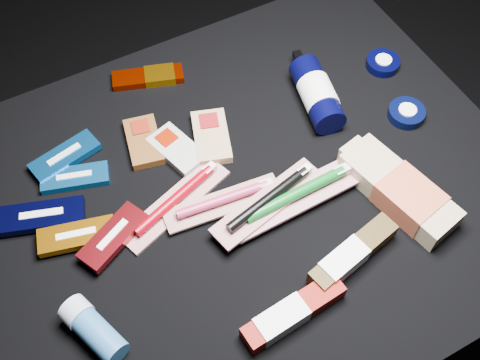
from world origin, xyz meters
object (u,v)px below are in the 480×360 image
bodywash_bottle (400,192)px  toothpaste_carton_red (289,315)px  deodorant_stick (93,329)px  lotion_bottle (317,94)px

bodywash_bottle → toothpaste_carton_red: bodywash_bottle is taller
deodorant_stick → toothpaste_carton_red: 0.29m
bodywash_bottle → lotion_bottle: bearing=80.6°
bodywash_bottle → deodorant_stick: (-0.53, 0.02, -0.00)m
lotion_bottle → deodorant_stick: 0.57m
lotion_bottle → deodorant_stick: lotion_bottle is taller
toothpaste_carton_red → lotion_bottle: bearing=47.6°
deodorant_stick → toothpaste_carton_red: size_ratio=0.68×
lotion_bottle → deodorant_stick: (-0.52, -0.22, -0.01)m
deodorant_stick → toothpaste_carton_red: deodorant_stick is taller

